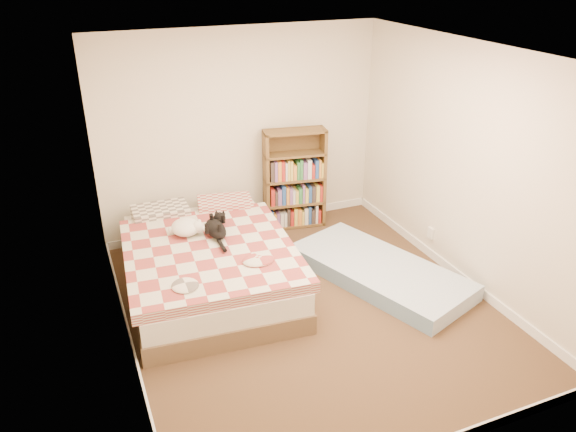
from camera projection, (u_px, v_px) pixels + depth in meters
name	position (u px, v px, depth m)	size (l,w,h in m)	color
room	(310.00, 198.00, 5.16)	(3.51, 4.01, 2.51)	#4E3C21
bed	(207.00, 262.00, 5.93)	(1.81, 2.39, 0.61)	brown
bookshelf	(294.00, 189.00, 7.16)	(0.81, 0.38, 1.29)	brown
floor_mattress	(379.00, 271.00, 6.11)	(0.89, 1.99, 0.18)	#7095BB
black_cat	(215.00, 227.00, 5.90)	(0.36, 0.73, 0.16)	black
white_dog	(187.00, 227.00, 5.88)	(0.36, 0.39, 0.16)	silver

